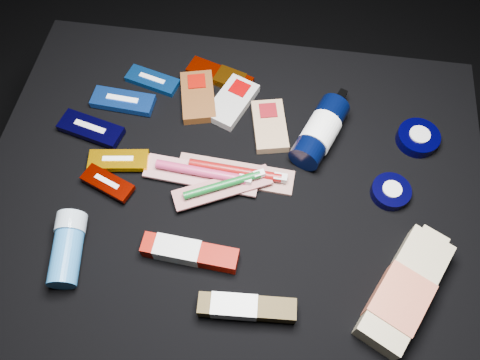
# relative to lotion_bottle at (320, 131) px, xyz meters

# --- Properties ---
(ground) EXTENTS (3.00, 3.00, 0.00)m
(ground) POSITION_rel_lotion_bottle_xyz_m (-0.16, -0.14, -0.43)
(ground) COLOR black
(ground) RESTS_ON ground
(cloth_table) EXTENTS (0.98, 0.78, 0.40)m
(cloth_table) POSITION_rel_lotion_bottle_xyz_m (-0.16, -0.14, -0.23)
(cloth_table) COLOR black
(cloth_table) RESTS_ON ground
(luna_bar_0) EXTENTS (0.12, 0.07, 0.02)m
(luna_bar_0) POSITION_rel_lotion_bottle_xyz_m (-0.37, 0.10, -0.02)
(luna_bar_0) COLOR #0D4193
(luna_bar_0) RESTS_ON cloth_table
(luna_bar_1) EXTENTS (0.13, 0.06, 0.02)m
(luna_bar_1) POSITION_rel_lotion_bottle_xyz_m (-0.42, 0.03, -0.02)
(luna_bar_1) COLOR #1545B1
(luna_bar_1) RESTS_ON cloth_table
(luna_bar_2) EXTENTS (0.14, 0.08, 0.02)m
(luna_bar_2) POSITION_rel_lotion_bottle_xyz_m (-0.46, -0.05, -0.02)
(luna_bar_2) COLOR black
(luna_bar_2) RESTS_ON cloth_table
(luna_bar_3) EXTENTS (0.12, 0.06, 0.02)m
(luna_bar_3) POSITION_rel_lotion_bottle_xyz_m (-0.39, -0.11, -0.02)
(luna_bar_3) COLOR #E49600
(luna_bar_3) RESTS_ON cloth_table
(luna_bar_4) EXTENTS (0.11, 0.07, 0.01)m
(luna_bar_4) POSITION_rel_lotion_bottle_xyz_m (-0.39, -0.17, -0.02)
(luna_bar_4) COLOR #6C0800
(luna_bar_4) RESTS_ON cloth_table
(clif_bar_0) EXTENTS (0.10, 0.14, 0.02)m
(clif_bar_0) POSITION_rel_lotion_bottle_xyz_m (-0.26, 0.07, -0.02)
(clif_bar_0) COLOR #5E3314
(clif_bar_0) RESTS_ON cloth_table
(clif_bar_1) EXTENTS (0.11, 0.14, 0.02)m
(clif_bar_1) POSITION_rel_lotion_bottle_xyz_m (-0.19, 0.07, -0.02)
(clif_bar_1) COLOR #AAA9A3
(clif_bar_1) RESTS_ON cloth_table
(clif_bar_2) EXTENTS (0.09, 0.13, 0.02)m
(clif_bar_2) POSITION_rel_lotion_bottle_xyz_m (-0.10, 0.02, -0.02)
(clif_bar_2) COLOR tan
(clif_bar_2) RESTS_ON cloth_table
(power_bar) EXTENTS (0.15, 0.09, 0.02)m
(power_bar) POSITION_rel_lotion_bottle_xyz_m (-0.22, 0.13, -0.02)
(power_bar) COLOR #800E00
(power_bar) RESTS_ON cloth_table
(lotion_bottle) EXTENTS (0.11, 0.20, 0.06)m
(lotion_bottle) POSITION_rel_lotion_bottle_xyz_m (0.00, 0.00, 0.00)
(lotion_bottle) COLOR black
(lotion_bottle) RESTS_ON cloth_table
(cream_tin_upper) EXTENTS (0.08, 0.08, 0.03)m
(cream_tin_upper) POSITION_rel_lotion_bottle_xyz_m (0.20, 0.03, -0.02)
(cream_tin_upper) COLOR black
(cream_tin_upper) RESTS_ON cloth_table
(cream_tin_lower) EXTENTS (0.07, 0.07, 0.02)m
(cream_tin_lower) POSITION_rel_lotion_bottle_xyz_m (0.14, -0.10, -0.02)
(cream_tin_lower) COLOR black
(cream_tin_lower) RESTS_ON cloth_table
(bodywash_bottle) EXTENTS (0.17, 0.23, 0.05)m
(bodywash_bottle) POSITION_rel_lotion_bottle_xyz_m (0.16, -0.30, -0.01)
(bodywash_bottle) COLOR tan
(bodywash_bottle) RESTS_ON cloth_table
(deodorant_stick) EXTENTS (0.07, 0.14, 0.05)m
(deodorant_stick) POSITION_rel_lotion_bottle_xyz_m (-0.42, -0.31, -0.01)
(deodorant_stick) COLOR #286DAE
(deodorant_stick) RESTS_ON cloth_table
(toothbrush_pack_0) EXTENTS (0.23, 0.06, 0.03)m
(toothbrush_pack_0) POSITION_rel_lotion_bottle_xyz_m (-0.15, -0.10, -0.02)
(toothbrush_pack_0) COLOR #B0A9A4
(toothbrush_pack_0) RESTS_ON cloth_table
(toothbrush_pack_1) EXTENTS (0.23, 0.07, 0.03)m
(toothbrush_pack_1) POSITION_rel_lotion_bottle_xyz_m (-0.22, -0.12, -0.02)
(toothbrush_pack_1) COLOR silver
(toothbrush_pack_1) RESTS_ON cloth_table
(toothbrush_pack_2) EXTENTS (0.19, 0.12, 0.02)m
(toothbrush_pack_2) POSITION_rel_lotion_bottle_xyz_m (-0.17, -0.14, -0.01)
(toothbrush_pack_2) COLOR #B2ADA7
(toothbrush_pack_2) RESTS_ON cloth_table
(toothpaste_carton_red) EXTENTS (0.17, 0.05, 0.03)m
(toothpaste_carton_red) POSITION_rel_lotion_bottle_xyz_m (-0.22, -0.28, -0.02)
(toothpaste_carton_red) COLOR #860900
(toothpaste_carton_red) RESTS_ON cloth_table
(toothpaste_carton_green) EXTENTS (0.16, 0.05, 0.03)m
(toothpaste_carton_green) POSITION_rel_lotion_bottle_xyz_m (-0.10, -0.36, -0.01)
(toothpaste_carton_green) COLOR #3E2F0F
(toothpaste_carton_green) RESTS_ON cloth_table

